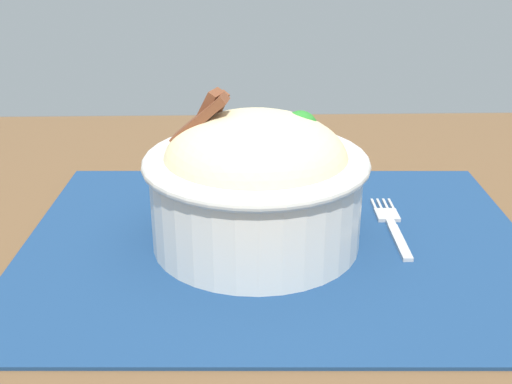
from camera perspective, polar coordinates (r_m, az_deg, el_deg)
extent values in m
cube|color=brown|center=(0.60, 3.84, -6.15)|extent=(1.29, 0.85, 0.03)
cube|color=navy|center=(0.59, 1.87, -4.49)|extent=(0.47, 0.37, 0.00)
cylinder|color=silver|center=(0.57, 0.00, -0.70)|extent=(0.19, 0.19, 0.08)
torus|color=silver|center=(0.55, 0.00, 2.76)|extent=(0.20, 0.20, 0.01)
ellipsoid|color=beige|center=(0.55, 0.00, 2.85)|extent=(0.21, 0.21, 0.08)
sphere|color=#297D29|center=(0.56, 3.53, 5.75)|extent=(0.03, 0.03, 0.03)
sphere|color=#297D29|center=(0.55, 1.47, 5.33)|extent=(0.03, 0.03, 0.03)
cylinder|color=orange|center=(0.52, -2.96, 3.88)|extent=(0.01, 0.03, 0.01)
cylinder|color=orange|center=(0.54, 0.98, 4.66)|extent=(0.04, 0.02, 0.01)
cylinder|color=orange|center=(0.56, -0.96, 5.36)|extent=(0.03, 0.02, 0.01)
cube|color=brown|center=(0.57, -4.17, 6.80)|extent=(0.04, 0.03, 0.05)
cube|color=brown|center=(0.56, -4.75, 6.69)|extent=(0.04, 0.03, 0.05)
cube|color=brown|center=(0.55, -5.12, 6.54)|extent=(0.05, 0.03, 0.05)
cube|color=#B8B8B8|center=(0.59, 12.87, -4.44)|extent=(0.01, 0.07, 0.00)
cube|color=#B8B8B8|center=(0.63, 12.09, -2.78)|extent=(0.01, 0.01, 0.00)
cube|color=#B8B8B8|center=(0.64, 11.75, -2.05)|extent=(0.02, 0.03, 0.00)
cube|color=#B8B8B8|center=(0.67, 12.08, -1.13)|extent=(0.00, 0.02, 0.00)
cube|color=#B8B8B8|center=(0.67, 11.58, -1.13)|extent=(0.00, 0.02, 0.00)
cube|color=#B8B8B8|center=(0.67, 11.06, -1.13)|extent=(0.00, 0.02, 0.00)
cube|color=#B8B8B8|center=(0.67, 10.56, -1.14)|extent=(0.00, 0.02, 0.00)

